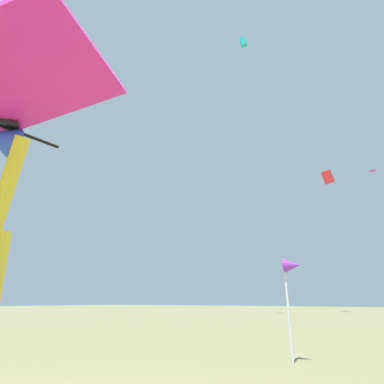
# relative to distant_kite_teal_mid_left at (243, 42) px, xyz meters

# --- Properties ---
(distant_kite_teal_mid_left) EXTENTS (0.69, 0.68, 0.84)m
(distant_kite_teal_mid_left) POSITION_rel_distant_kite_teal_mid_left_xyz_m (0.00, 0.00, 0.00)
(distant_kite_teal_mid_left) COLOR #19B2AD
(distant_kite_magenta_high_left) EXTENTS (0.52, 0.52, 0.12)m
(distant_kite_magenta_high_left) POSITION_rel_distant_kite_teal_mid_left_xyz_m (7.33, 6.25, -11.09)
(distant_kite_magenta_high_left) COLOR #DB2393
(distant_kite_red_low_right) EXTENTS (1.12, 1.11, 1.37)m
(distant_kite_red_low_right) POSITION_rel_distant_kite_teal_mid_left_xyz_m (3.60, 9.58, -9.78)
(distant_kite_red_low_right) COLOR red
(marker_flag) EXTENTS (0.30, 0.24, 1.67)m
(marker_flag) POSITION_rel_distant_kite_teal_mid_left_xyz_m (6.63, -14.97, -20.09)
(marker_flag) COLOR silver
(marker_flag) RESTS_ON ground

